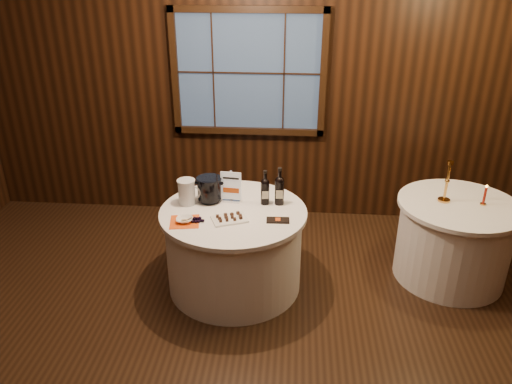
# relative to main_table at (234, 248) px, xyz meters

# --- Properties ---
(ground) EXTENTS (6.00, 6.00, 0.00)m
(ground) POSITION_rel_main_table_xyz_m (0.00, -1.00, -0.39)
(ground) COLOR black
(ground) RESTS_ON ground
(back_wall) EXTENTS (6.00, 0.10, 3.00)m
(back_wall) POSITION_rel_main_table_xyz_m (0.00, 1.48, 1.16)
(back_wall) COLOR black
(back_wall) RESTS_ON ground
(main_table) EXTENTS (1.28, 1.28, 0.77)m
(main_table) POSITION_rel_main_table_xyz_m (0.00, 0.00, 0.00)
(main_table) COLOR white
(main_table) RESTS_ON ground
(side_table) EXTENTS (1.08, 1.08, 0.77)m
(side_table) POSITION_rel_main_table_xyz_m (2.00, 0.30, 0.00)
(side_table) COLOR white
(side_table) RESTS_ON ground
(sign_stand) EXTENTS (0.18, 0.10, 0.30)m
(sign_stand) POSITION_rel_main_table_xyz_m (-0.04, 0.17, 0.48)
(sign_stand) COLOR silver
(sign_stand) RESTS_ON main_table
(port_bottle_left) EXTENTS (0.08, 0.08, 0.32)m
(port_bottle_left) POSITION_rel_main_table_xyz_m (0.26, 0.15, 0.52)
(port_bottle_left) COLOR black
(port_bottle_left) RESTS_ON main_table
(port_bottle_right) EXTENTS (0.08, 0.09, 0.34)m
(port_bottle_right) POSITION_rel_main_table_xyz_m (0.39, 0.16, 0.53)
(port_bottle_right) COLOR black
(port_bottle_right) RESTS_ON main_table
(ice_bucket) EXTENTS (0.23, 0.23, 0.23)m
(ice_bucket) POSITION_rel_main_table_xyz_m (-0.23, 0.16, 0.50)
(ice_bucket) COLOR black
(ice_bucket) RESTS_ON main_table
(chocolate_plate) EXTENTS (0.34, 0.29, 0.04)m
(chocolate_plate) POSITION_rel_main_table_xyz_m (-0.01, -0.18, 0.40)
(chocolate_plate) COLOR white
(chocolate_plate) RESTS_ON main_table
(chocolate_box) EXTENTS (0.19, 0.10, 0.02)m
(chocolate_box) POSITION_rel_main_table_xyz_m (0.39, -0.16, 0.39)
(chocolate_box) COLOR black
(chocolate_box) RESTS_ON main_table
(grape_bunch) EXTENTS (0.17, 0.07, 0.04)m
(grape_bunch) POSITION_rel_main_table_xyz_m (-0.27, -0.24, 0.40)
(grape_bunch) COLOR black
(grape_bunch) RESTS_ON main_table
(glass_pitcher) EXTENTS (0.21, 0.16, 0.23)m
(glass_pitcher) POSITION_rel_main_table_xyz_m (-0.42, 0.10, 0.50)
(glass_pitcher) COLOR silver
(glass_pitcher) RESTS_ON main_table
(orange_napkin) EXTENTS (0.27, 0.27, 0.00)m
(orange_napkin) POSITION_rel_main_table_xyz_m (-0.38, -0.24, 0.38)
(orange_napkin) COLOR #E34E13
(orange_napkin) RESTS_ON main_table
(cracker_bowl) EXTENTS (0.14, 0.14, 0.03)m
(cracker_bowl) POSITION_rel_main_table_xyz_m (-0.38, -0.24, 0.40)
(cracker_bowl) COLOR white
(cracker_bowl) RESTS_ON orange_napkin
(brass_candlestick) EXTENTS (0.11, 0.11, 0.38)m
(brass_candlestick) POSITION_rel_main_table_xyz_m (1.86, 0.33, 0.52)
(brass_candlestick) COLOR gold
(brass_candlestick) RESTS_ON side_table
(red_candle) EXTENTS (0.05, 0.05, 0.19)m
(red_candle) POSITION_rel_main_table_xyz_m (2.19, 0.29, 0.46)
(red_candle) COLOR gold
(red_candle) RESTS_ON side_table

